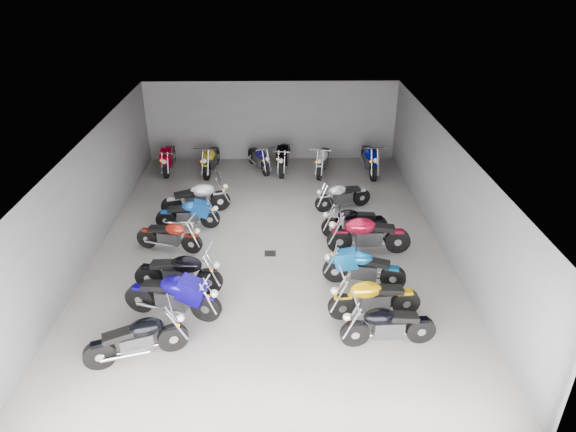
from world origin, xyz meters
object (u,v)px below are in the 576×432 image
(motorcycle_back_f, at_px, (370,159))
(motorcycle_left_d, at_px, (170,236))
(motorcycle_left_c, at_px, (179,273))
(motorcycle_right_c, at_px, (363,268))
(motorcycle_right_a, at_px, (387,325))
(motorcycle_back_e, at_px, (323,160))
(motorcycle_right_f, at_px, (342,196))
(motorcycle_right_d, at_px, (368,235))
(drain_grate, at_px, (270,253))
(motorcycle_left_e, at_px, (188,214))
(motorcycle_left_a, at_px, (137,339))
(motorcycle_left_f, at_px, (197,198))
(motorcycle_back_a, at_px, (169,158))
(motorcycle_back_c, at_px, (259,158))
(motorcycle_right_b, at_px, (373,298))
(motorcycle_right_e, at_px, (354,222))
(motorcycle_back_b, at_px, (211,159))
(motorcycle_back_d, at_px, (284,157))
(motorcycle_left_b, at_px, (173,296))

(motorcycle_back_f, bearing_deg, motorcycle_left_d, 38.47)
(motorcycle_left_c, relative_size, motorcycle_right_c, 1.07)
(motorcycle_right_a, height_order, motorcycle_back_e, motorcycle_back_e)
(motorcycle_left_c, xyz_separation_m, motorcycle_right_f, (4.62, 4.57, -0.07))
(motorcycle_right_a, relative_size, motorcycle_right_d, 0.89)
(drain_grate, relative_size, motorcycle_left_e, 0.16)
(motorcycle_right_c, relative_size, motorcycle_right_f, 1.10)
(motorcycle_left_a, xyz_separation_m, motorcycle_left_f, (0.31, 6.74, 0.02))
(motorcycle_left_e, height_order, motorcycle_back_a, motorcycle_back_a)
(motorcycle_back_a, bearing_deg, motorcycle_right_a, 121.73)
(drain_grate, bearing_deg, motorcycle_back_c, 94.49)
(motorcycle_back_e, distance_m, motorcycle_back_f, 1.80)
(motorcycle_right_d, bearing_deg, motorcycle_left_c, 111.20)
(motorcycle_left_e, xyz_separation_m, motorcycle_right_a, (5.12, -5.41, 0.03))
(motorcycle_right_b, xyz_separation_m, motorcycle_right_c, (-0.05, 1.29, -0.02))
(motorcycle_right_b, xyz_separation_m, motorcycle_right_e, (0.07, 3.85, -0.04))
(motorcycle_right_c, distance_m, motorcycle_back_b, 9.01)
(motorcycle_left_a, xyz_separation_m, motorcycle_right_b, (5.16, 1.30, 0.01))
(motorcycle_right_f, xyz_separation_m, motorcycle_back_f, (1.40, 3.09, 0.10))
(motorcycle_left_f, distance_m, motorcycle_back_f, 7.03)
(drain_grate, relative_size, motorcycle_back_c, 0.17)
(motorcycle_right_a, relative_size, motorcycle_back_e, 0.97)
(motorcycle_right_b, relative_size, motorcycle_back_a, 1.00)
(drain_grate, distance_m, motorcycle_right_a, 4.63)
(motorcycle_left_a, bearing_deg, motorcycle_back_f, 127.56)
(drain_grate, xyz_separation_m, motorcycle_right_d, (2.77, 0.04, 0.56))
(motorcycle_right_e, relative_size, motorcycle_back_c, 1.06)
(motorcycle_right_b, xyz_separation_m, motorcycle_back_d, (-1.96, 9.09, 0.04))
(motorcycle_back_f, bearing_deg, motorcycle_right_c, 77.58)
(motorcycle_left_b, xyz_separation_m, motorcycle_right_a, (4.80, -1.07, -0.06))
(motorcycle_right_b, bearing_deg, motorcycle_left_e, 42.79)
(drain_grate, relative_size, motorcycle_left_c, 0.14)
(motorcycle_left_b, height_order, motorcycle_back_c, motorcycle_left_b)
(motorcycle_left_b, distance_m, motorcycle_left_d, 3.08)
(motorcycle_back_d, bearing_deg, drain_grate, 92.37)
(motorcycle_left_d, bearing_deg, motorcycle_back_e, 153.68)
(drain_grate, height_order, motorcycle_left_e, motorcycle_left_e)
(motorcycle_right_c, xyz_separation_m, motorcycle_right_d, (0.38, 1.61, 0.06))
(motorcycle_right_f, bearing_deg, motorcycle_right_c, 161.22)
(motorcycle_left_d, bearing_deg, motorcycle_back_d, 164.74)
(motorcycle_right_c, height_order, motorcycle_back_e, motorcycle_back_e)
(motorcycle_right_a, xyz_separation_m, motorcycle_right_d, (0.19, 3.86, 0.06))
(motorcycle_left_e, distance_m, motorcycle_right_b, 6.68)
(motorcycle_back_d, height_order, motorcycle_back_e, motorcycle_back_d)
(drain_grate, distance_m, motorcycle_right_b, 3.80)
(motorcycle_back_e, bearing_deg, motorcycle_left_c, 74.45)
(motorcycle_left_e, xyz_separation_m, motorcycle_right_b, (4.97, -4.46, 0.05))
(motorcycle_right_f, xyz_separation_m, motorcycle_back_c, (-2.87, 3.46, 0.01))
(motorcycle_left_d, distance_m, motorcycle_back_a, 6.13)
(motorcycle_left_c, height_order, motorcycle_left_e, motorcycle_left_c)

